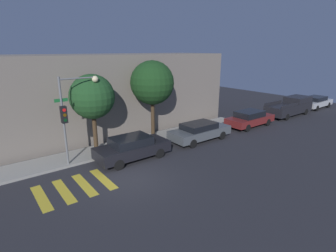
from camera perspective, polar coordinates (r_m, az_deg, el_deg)
ground_plane at (r=13.82m, az=-8.33°, el=-11.28°), size 60.00×60.00×0.00m
sidewalk at (r=17.36m, az=-15.34°, el=-5.53°), size 26.00×2.19×0.14m
building_row at (r=20.71m, az=-20.75°, el=5.95°), size 26.00×6.00×6.01m
crosswalk at (r=13.63m, az=-19.72°, el=-12.55°), size 3.39×2.60×0.00m
traffic_light_pole at (r=15.11m, az=-20.25°, el=3.86°), size 2.48×0.56×5.02m
sedan_near_corner at (r=15.81m, az=-7.80°, el=-4.65°), size 4.43×1.87×1.42m
sedan_middle at (r=19.01m, az=6.92°, el=-1.10°), size 4.69×1.86×1.32m
sedan_far_end at (r=23.38m, az=17.38°, el=1.61°), size 4.60×1.85×1.36m
pickup_truck at (r=28.87m, az=25.08°, el=3.87°), size 5.79×1.94×1.76m
sedan_tail_of_row at (r=33.81m, az=29.47°, el=4.60°), size 4.61×1.79×1.32m
tree_near_corner at (r=16.57m, az=-16.18°, el=6.08°), size 2.72×2.72×4.98m
tree_midblock at (r=18.52m, az=-3.46°, el=9.33°), size 3.07×3.07×5.67m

